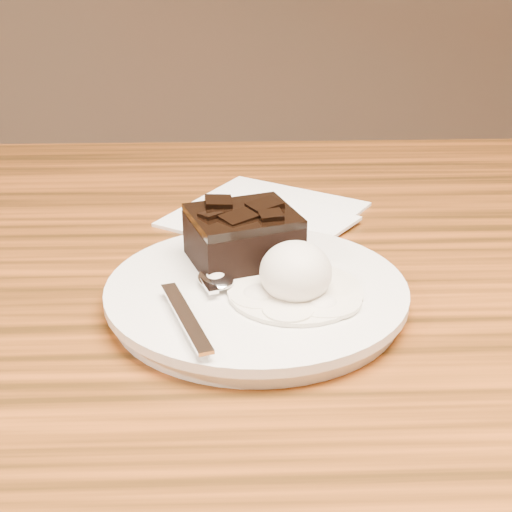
{
  "coord_description": "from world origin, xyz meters",
  "views": [
    {
      "loc": [
        -0.04,
        -0.58,
        1.05
      ],
      "look_at": [
        -0.03,
        -0.04,
        0.79
      ],
      "focal_mm": 54.77,
      "sensor_mm": 36.0,
      "label": 1
    }
  ],
  "objects_px": {
    "brownie": "(243,241)",
    "ice_cream_scoop": "(296,272)",
    "plate": "(256,297)",
    "napkin": "(265,213)",
    "spoon": "(215,281)"
  },
  "relations": [
    {
      "from": "brownie",
      "to": "spoon",
      "type": "xyz_separation_m",
      "value": [
        -0.02,
        -0.04,
        -0.01
      ]
    },
    {
      "from": "plate",
      "to": "napkin",
      "type": "relative_size",
      "value": 1.45
    },
    {
      "from": "plate",
      "to": "napkin",
      "type": "height_order",
      "value": "plate"
    },
    {
      "from": "brownie",
      "to": "ice_cream_scoop",
      "type": "distance_m",
      "value": 0.07
    },
    {
      "from": "plate",
      "to": "spoon",
      "type": "distance_m",
      "value": 0.03
    },
    {
      "from": "spoon",
      "to": "brownie",
      "type": "bearing_deg",
      "value": 44.57
    },
    {
      "from": "napkin",
      "to": "spoon",
      "type": "bearing_deg",
      "value": -103.97
    },
    {
      "from": "napkin",
      "to": "plate",
      "type": "bearing_deg",
      "value": -94.67
    },
    {
      "from": "brownie",
      "to": "napkin",
      "type": "height_order",
      "value": "brownie"
    },
    {
      "from": "plate",
      "to": "ice_cream_scoop",
      "type": "xyz_separation_m",
      "value": [
        0.03,
        -0.02,
        0.03
      ]
    },
    {
      "from": "brownie",
      "to": "ice_cream_scoop",
      "type": "bearing_deg",
      "value": -57.11
    },
    {
      "from": "ice_cream_scoop",
      "to": "spoon",
      "type": "bearing_deg",
      "value": 165.02
    },
    {
      "from": "brownie",
      "to": "napkin",
      "type": "distance_m",
      "value": 0.15
    },
    {
      "from": "spoon",
      "to": "napkin",
      "type": "distance_m",
      "value": 0.2
    },
    {
      "from": "napkin",
      "to": "brownie",
      "type": "bearing_deg",
      "value": -99.59
    }
  ]
}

